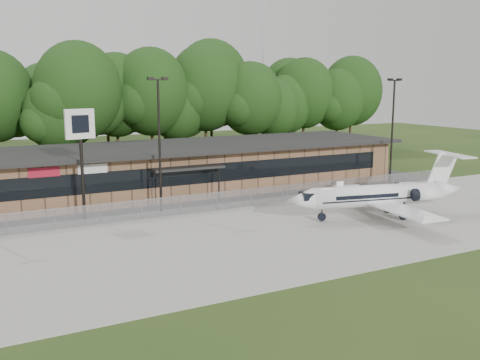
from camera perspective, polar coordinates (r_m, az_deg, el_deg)
ground at (r=29.76m, az=11.79°, el=-9.11°), size 160.00×160.00×0.00m
apron at (r=35.99m, az=3.71°, el=-5.44°), size 64.00×18.00×0.08m
parking_lot at (r=45.92m, az=-3.72°, el=-2.00°), size 50.00×9.00×0.06m
terminal at (r=49.56m, az=-5.82°, el=1.40°), size 41.00×11.65×4.30m
fence at (r=41.77m, az=-1.24°, el=-2.16°), size 46.00×0.04×1.52m
treeline at (r=66.14m, az=-11.76°, el=8.09°), size 72.00×12.00×15.00m
radio_mast at (r=80.32m, az=2.49°, el=12.21°), size 0.20×0.20×25.00m
light_pole_mid at (r=40.44m, az=-8.61°, el=4.78°), size 1.55×0.30×10.23m
light_pole_right at (r=52.55m, az=15.96°, el=5.74°), size 1.55×0.30×10.23m
business_jet at (r=40.29m, az=14.80°, el=-1.65°), size 13.97×12.55×4.72m
pole_sign at (r=39.26m, az=-16.66°, el=4.53°), size 2.11×0.61×8.02m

